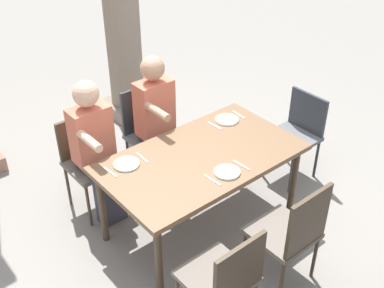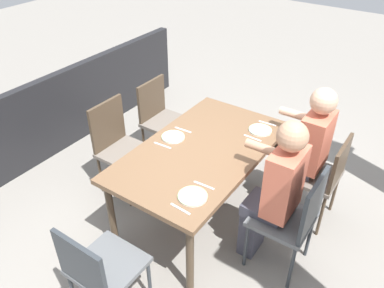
% 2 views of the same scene
% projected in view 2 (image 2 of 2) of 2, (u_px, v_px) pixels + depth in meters
% --- Properties ---
extents(ground_plane, '(16.00, 16.00, 0.00)m').
position_uv_depth(ground_plane, '(200.00, 213.00, 3.66)').
color(ground_plane, gray).
extents(dining_table, '(1.63, 0.94, 0.75)m').
position_uv_depth(dining_table, '(201.00, 156.00, 3.27)').
color(dining_table, brown).
rests_on(dining_table, ground).
extents(chair_west_north, '(0.44, 0.44, 0.87)m').
position_uv_depth(chair_west_north, '(322.00, 173.00, 3.33)').
color(chair_west_north, '#6A6158').
rests_on(chair_west_north, ground).
extents(chair_west_south, '(0.44, 0.44, 0.89)m').
position_uv_depth(chair_west_south, '(161.00, 115.00, 4.16)').
color(chair_west_south, '#6A6158').
rests_on(chair_west_south, ground).
extents(chair_mid_north, '(0.44, 0.44, 0.94)m').
position_uv_depth(chair_mid_north, '(294.00, 216.00, 2.86)').
color(chair_mid_north, '#5B5E61').
rests_on(chair_mid_north, ground).
extents(chair_mid_south, '(0.44, 0.44, 0.93)m').
position_uv_depth(chair_mid_south, '(118.00, 143.00, 3.71)').
color(chair_mid_south, '#6A6158').
rests_on(chair_mid_south, ground).
extents(chair_head_east, '(0.44, 0.44, 0.86)m').
position_uv_depth(chair_head_east, '(99.00, 268.00, 2.53)').
color(chair_head_east, '#5B5E61').
rests_on(chair_head_east, ground).
extents(diner_woman_green, '(0.35, 0.50, 1.33)m').
position_uv_depth(diner_woman_green, '(275.00, 190.00, 2.85)').
color(diner_woman_green, '#3F3F4C').
rests_on(diner_woman_green, ground).
extents(diner_man_white, '(0.35, 0.50, 1.30)m').
position_uv_depth(diner_man_white, '(306.00, 149.00, 3.31)').
color(diner_man_white, '#3F3F4C').
rests_on(diner_man_white, ground).
extents(patio_railing, '(4.03, 0.10, 0.90)m').
position_uv_depth(patio_railing, '(55.00, 114.00, 4.32)').
color(patio_railing, black).
rests_on(patio_railing, ground).
extents(plate_0, '(0.21, 0.21, 0.02)m').
position_uv_depth(plate_0, '(260.00, 130.00, 3.46)').
color(plate_0, white).
rests_on(plate_0, dining_table).
extents(fork_0, '(0.03, 0.17, 0.01)m').
position_uv_depth(fork_0, '(267.00, 123.00, 3.56)').
color(fork_0, silver).
rests_on(fork_0, dining_table).
extents(spoon_0, '(0.02, 0.17, 0.01)m').
position_uv_depth(spoon_0, '(253.00, 138.00, 3.36)').
color(spoon_0, silver).
rests_on(spoon_0, dining_table).
extents(plate_1, '(0.21, 0.21, 0.02)m').
position_uv_depth(plate_1, '(173.00, 137.00, 3.36)').
color(plate_1, white).
rests_on(plate_1, dining_table).
extents(fork_1, '(0.02, 0.17, 0.01)m').
position_uv_depth(fork_1, '(183.00, 130.00, 3.47)').
color(fork_1, silver).
rests_on(fork_1, dining_table).
extents(spoon_1, '(0.03, 0.17, 0.01)m').
position_uv_depth(spoon_1, '(162.00, 145.00, 3.27)').
color(spoon_1, silver).
rests_on(spoon_1, dining_table).
extents(plate_2, '(0.22, 0.22, 0.02)m').
position_uv_depth(plate_2, '(193.00, 196.00, 2.73)').
color(plate_2, white).
rests_on(plate_2, dining_table).
extents(fork_2, '(0.03, 0.17, 0.01)m').
position_uv_depth(fork_2, '(204.00, 185.00, 2.84)').
color(fork_2, silver).
rests_on(fork_2, dining_table).
extents(spoon_2, '(0.03, 0.17, 0.01)m').
position_uv_depth(spoon_2, '(180.00, 209.00, 2.63)').
color(spoon_2, silver).
rests_on(spoon_2, dining_table).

